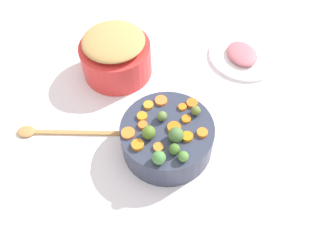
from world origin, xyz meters
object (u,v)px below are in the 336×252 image
object	(u,v)px
wooden_spoon	(51,132)
ham_plate	(244,55)
serving_bowl_carrots	(168,138)
metal_pot	(116,59)

from	to	relation	value
wooden_spoon	ham_plate	xyz separation A→B (m)	(0.35, -0.64, 0.00)
serving_bowl_carrots	ham_plate	xyz separation A→B (m)	(0.40, -0.28, -0.04)
serving_bowl_carrots	metal_pot	distance (m)	0.36
metal_pot	wooden_spoon	distance (m)	0.33
metal_pot	wooden_spoon	xyz separation A→B (m)	(-0.27, 0.18, -0.05)
serving_bowl_carrots	wooden_spoon	size ratio (longest dim) A/B	0.84
serving_bowl_carrots	metal_pot	size ratio (longest dim) A/B	1.13
serving_bowl_carrots	wooden_spoon	distance (m)	0.37
metal_pot	ham_plate	distance (m)	0.47
wooden_spoon	ham_plate	world-z (taller)	same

